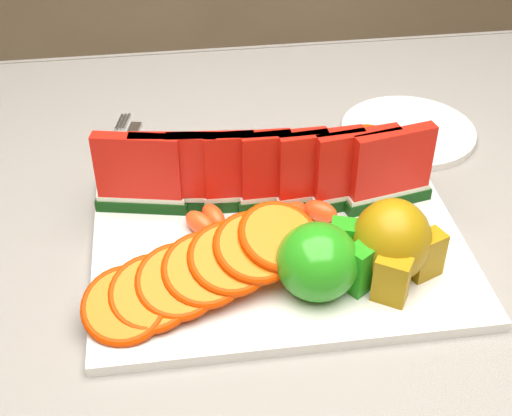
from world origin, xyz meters
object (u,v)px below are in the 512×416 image
(apple_cluster, at_px, (324,261))
(fork, at_px, (122,154))
(platter, at_px, (279,245))
(pear_cluster, at_px, (394,244))
(side_plate, at_px, (408,131))

(apple_cluster, xyz_separation_m, fork, (-0.20, 0.28, -0.04))
(platter, xyz_separation_m, fork, (-0.17, 0.21, -0.00))
(apple_cluster, height_order, fork, apple_cluster)
(pear_cluster, bearing_deg, apple_cluster, -172.97)
(apple_cluster, relative_size, pear_cluster, 1.09)
(apple_cluster, height_order, side_plate, apple_cluster)
(side_plate, bearing_deg, apple_cluster, -122.47)
(apple_cluster, bearing_deg, platter, 113.69)
(side_plate, bearing_deg, pear_cluster, -111.42)
(platter, relative_size, fork, 2.06)
(fork, bearing_deg, platter, -51.01)
(platter, distance_m, pear_cluster, 0.13)
(apple_cluster, xyz_separation_m, side_plate, (0.18, 0.28, -0.04))
(apple_cluster, relative_size, fork, 0.59)
(pear_cluster, xyz_separation_m, fork, (-0.28, 0.28, -0.05))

